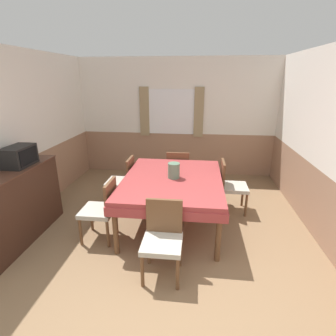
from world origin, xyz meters
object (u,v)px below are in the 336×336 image
(chair_right_far, at_px, (230,184))
(chair_left_far, at_px, (123,180))
(dining_table, at_px, (173,184))
(vase, at_px, (174,170))
(chair_head_near, at_px, (163,236))
(tv, at_px, (19,156))
(chair_head_window, at_px, (178,171))
(chair_left_near, at_px, (102,208))
(sideboard, at_px, (16,206))

(chair_right_far, bearing_deg, chair_left_far, -90.00)
(dining_table, relative_size, vase, 8.22)
(dining_table, bearing_deg, chair_left_far, 150.03)
(chair_head_near, height_order, tv, tv)
(vase, bearing_deg, chair_head_window, 90.86)
(chair_left_far, height_order, chair_head_window, same)
(dining_table, distance_m, chair_left_near, 1.07)
(chair_left_near, bearing_deg, sideboard, 96.86)
(chair_left_far, height_order, tv, tv)
(chair_right_far, relative_size, sideboard, 0.57)
(chair_left_far, xyz_separation_m, chair_right_far, (1.84, 0.00, 0.00))
(sideboard, distance_m, tv, 0.68)
(chair_left_near, bearing_deg, chair_head_window, -29.24)
(chair_head_near, height_order, chair_left_near, same)
(chair_head_near, relative_size, chair_head_window, 1.00)
(vase, bearing_deg, chair_left_far, 150.65)
(vase, bearing_deg, sideboard, -162.23)
(chair_head_near, distance_m, chair_head_window, 2.22)
(dining_table, height_order, vase, vase)
(chair_head_window, bearing_deg, chair_left_far, -147.66)
(chair_left_far, distance_m, chair_head_window, 1.09)
(chair_head_window, bearing_deg, dining_table, -90.00)
(chair_head_near, height_order, chair_head_window, same)
(chair_left_far, relative_size, chair_right_far, 1.00)
(sideboard, bearing_deg, vase, 17.77)
(tv, bearing_deg, chair_head_window, 36.94)
(chair_head_near, xyz_separation_m, chair_left_far, (-0.92, 1.64, 0.00))
(chair_right_far, bearing_deg, sideboard, -68.23)
(chair_head_window, bearing_deg, chair_right_far, -32.34)
(dining_table, bearing_deg, chair_right_far, 29.97)
(chair_left_near, xyz_separation_m, sideboard, (-1.17, -0.14, 0.04))
(tv, bearing_deg, vase, 12.10)
(chair_right_far, bearing_deg, chair_left_near, -60.03)
(dining_table, distance_m, chair_left_far, 1.07)
(dining_table, height_order, chair_head_near, chair_head_near)
(chair_left_near, relative_size, tv, 1.93)
(chair_left_far, bearing_deg, chair_head_window, -57.66)
(chair_left_near, bearing_deg, chair_right_far, -60.03)
(dining_table, xyz_separation_m, chair_right_far, (0.92, 0.53, -0.18))
(dining_table, relative_size, chair_head_window, 2.13)
(chair_left_far, xyz_separation_m, vase, (0.93, -0.53, 0.39))
(chair_head_near, height_order, chair_right_far, same)
(chair_head_near, bearing_deg, sideboard, -11.93)
(sideboard, bearing_deg, dining_table, 17.81)
(dining_table, xyz_separation_m, chair_left_near, (-0.92, -0.53, -0.18))
(chair_head_near, relative_size, chair_right_far, 1.00)
(chair_right_far, distance_m, chair_head_window, 1.09)
(chair_left_near, height_order, chair_head_window, same)
(chair_head_near, height_order, vase, vase)
(sideboard, bearing_deg, chair_head_window, 40.49)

